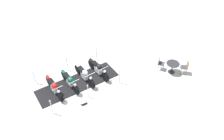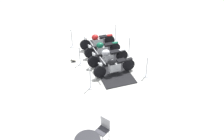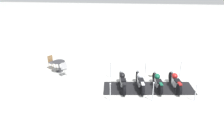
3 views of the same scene
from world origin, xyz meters
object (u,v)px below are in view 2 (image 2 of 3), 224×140
object	(u,v)px
stanchion_left_mid	(129,50)
stanchion_right_rear	(90,81)
stanchion_right_mid	(80,59)
motorcycle_forest	(102,48)
stanchion_right_front	(72,41)
motorcycle_black	(114,66)
stanchion_left_rear	(146,70)
stanchion_left_front	(116,35)
motorcycle_maroon	(97,41)
info_placard	(73,60)
motorcycle_chrome	(108,56)

from	to	relation	value
stanchion_left_mid	stanchion_right_rear	distance (m)	3.65
stanchion_right_mid	motorcycle_forest	bearing A→B (deg)	115.98
stanchion_right_front	stanchion_left_mid	bearing A→B (deg)	58.41
motorcycle_black	stanchion_right_front	bearing A→B (deg)	-73.76
stanchion_left_rear	stanchion_left_mid	bearing A→B (deg)	-173.83
stanchion_left_front	stanchion_right_mid	xyz separation A→B (m)	(2.53, -2.63, 0.01)
stanchion_right_rear	stanchion_left_rear	bearing A→B (deg)	96.17
stanchion_left_rear	motorcycle_maroon	bearing A→B (deg)	-152.45
motorcycle_black	stanchion_right_rear	size ratio (longest dim) A/B	2.03
stanchion_left_mid	stanchion_right_mid	xyz separation A→B (m)	(0.31, -2.87, -0.04)
motorcycle_black	stanchion_left_front	bearing A→B (deg)	-115.66
motorcycle_forest	info_placard	bearing A→B (deg)	-1.50
motorcycle_maroon	stanchion_right_front	distance (m)	1.59
stanchion_right_front	info_placard	xyz separation A→B (m)	(1.78, -0.10, -0.28)
stanchion_left_rear	motorcycle_chrome	bearing A→B (deg)	-133.38
motorcycle_chrome	stanchion_right_front	xyz separation A→B (m)	(-2.58, -1.71, -0.15)
stanchion_right_front	stanchion_right_mid	distance (m)	2.24
stanchion_right_mid	stanchion_right_front	bearing A→B (deg)	-173.83
motorcycle_maroon	motorcycle_forest	distance (m)	1.02
motorcycle_forest	stanchion_right_front	bearing A→B (deg)	-53.39
stanchion_left_rear	stanchion_left_mid	size ratio (longest dim) A/B	0.96
stanchion_right_front	stanchion_left_rear	bearing A→B (deg)	39.01
stanchion_right_rear	motorcycle_black	bearing A→B (deg)	122.61
motorcycle_black	stanchion_right_mid	xyz separation A→B (m)	(-1.37, -1.57, -0.16)
motorcycle_chrome	motorcycle_black	world-z (taller)	motorcycle_chrome
motorcycle_maroon	stanchion_left_front	distance (m)	1.64
motorcycle_forest	stanchion_left_front	size ratio (longest dim) A/B	2.12
motorcycle_chrome	stanchion_left_rear	xyz separation A→B (m)	(1.56, 1.65, -0.13)
stanchion_left_rear	info_placard	world-z (taller)	stanchion_left_rear
stanchion_right_front	stanchion_left_rear	world-z (taller)	stanchion_right_front
stanchion_left_rear	info_placard	xyz separation A→B (m)	(-2.35, -3.45, -0.31)
motorcycle_black	stanchion_left_mid	world-z (taller)	stanchion_left_mid
stanchion_left_front	info_placard	distance (m)	3.65
motorcycle_maroon	motorcycle_chrome	distance (m)	2.04
motorcycle_maroon	stanchion_right_mid	xyz separation A→B (m)	(1.67, -1.24, -0.14)
motorcycle_chrome	stanchion_right_mid	size ratio (longest dim) A/B	2.18
stanchion_right_front	stanchion_left_mid	xyz separation A→B (m)	(1.91, 3.11, 0.04)
motorcycle_black	stanchion_left_mid	size ratio (longest dim) A/B	1.97
stanchion_left_mid	info_placard	xyz separation A→B (m)	(-0.13, -3.21, -0.32)
stanchion_left_rear	stanchion_right_rear	distance (m)	2.89
stanchion_left_front	stanchion_left_rear	distance (m)	4.47
motorcycle_chrome	info_placard	xyz separation A→B (m)	(-0.80, -1.80, -0.44)
motorcycle_forest	info_placard	distance (m)	1.75
stanchion_left_front	stanchion_right_front	size ratio (longest dim) A/B	0.91
motorcycle_black	stanchion_left_mid	xyz separation A→B (m)	(-1.68, 1.30, -0.12)
motorcycle_chrome	info_placard	bearing A→B (deg)	-33.36
stanchion_left_rear	stanchion_left_front	bearing A→B (deg)	-173.83
motorcycle_chrome	stanchion_right_mid	bearing A→B (deg)	-23.22
motorcycle_maroon	stanchion_right_mid	bearing A→B (deg)	44.64
motorcycle_maroon	stanchion_right_rear	world-z (taller)	stanchion_right_rear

